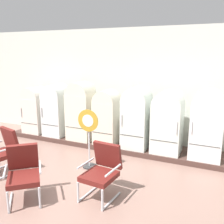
{
  "coord_description": "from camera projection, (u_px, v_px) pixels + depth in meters",
  "views": [
    {
      "loc": [
        2.86,
        -3.18,
        2.56
      ],
      "look_at": [
        0.16,
        2.75,
        1.05
      ],
      "focal_mm": 41.28,
      "sensor_mm": 36.0,
      "label": 1
    }
  ],
  "objects": [
    {
      "name": "refrigerator_2",
      "position": [
        81.0,
        109.0,
        7.24
      ],
      "size": [
        0.7,
        0.62,
        1.64
      ],
      "color": "silver",
      "rests_on": "display_plinth"
    },
    {
      "name": "back_wall",
      "position": [
        120.0,
        86.0,
        7.43
      ],
      "size": [
        11.76,
        0.12,
        3.23
      ],
      "color": "silver",
      "rests_on": "ground"
    },
    {
      "name": "display_plinth",
      "position": [
        111.0,
        144.0,
        7.22
      ],
      "size": [
        6.4,
        0.95,
        0.13
      ],
      "primitive_type": "cube",
      "color": "#4B332C",
      "rests_on": "ground"
    },
    {
      "name": "armchair_center",
      "position": [
        23.0,
        171.0,
        4.53
      ],
      "size": [
        0.87,
        0.88,
        0.97
      ],
      "color": "silver",
      "rests_on": "ground"
    },
    {
      "name": "refrigerator_3",
      "position": [
        107.0,
        116.0,
        6.94
      ],
      "size": [
        0.62,
        0.64,
        1.46
      ],
      "color": "silver",
      "rests_on": "display_plinth"
    },
    {
      "name": "refrigerator_0",
      "position": [
        36.0,
        109.0,
        7.97
      ],
      "size": [
        0.65,
        0.71,
        1.4
      ],
      "color": "silver",
      "rests_on": "display_plinth"
    },
    {
      "name": "refrigerator_6",
      "position": [
        207.0,
        123.0,
        5.89
      ],
      "size": [
        0.71,
        0.63,
        1.64
      ],
      "color": "white",
      "rests_on": "display_plinth"
    },
    {
      "name": "ground",
      "position": [
        40.0,
        202.0,
        4.56
      ],
      "size": [
        12.0,
        10.0,
        0.05
      ],
      "primitive_type": "cube",
      "color": "#89695D"
    },
    {
      "name": "refrigerator_5",
      "position": [
        167.0,
        120.0,
        6.27
      ],
      "size": [
        0.7,
        0.64,
        1.56
      ],
      "color": "silver",
      "rests_on": "display_plinth"
    },
    {
      "name": "armchair_left",
      "position": [
        2.0,
        150.0,
        5.53
      ],
      "size": [
        0.72,
        0.82,
        0.97
      ],
      "color": "silver",
      "rests_on": "ground"
    },
    {
      "name": "refrigerator_1",
      "position": [
        56.0,
        108.0,
        7.65
      ],
      "size": [
        0.64,
        0.72,
        1.53
      ],
      "color": "silver",
      "rests_on": "display_plinth"
    },
    {
      "name": "armchair_right",
      "position": [
        102.0,
        169.0,
        4.61
      ],
      "size": [
        0.65,
        0.75,
        0.97
      ],
      "color": "silver",
      "rests_on": "ground"
    },
    {
      "name": "sign_stand",
      "position": [
        89.0,
        139.0,
        5.75
      ],
      "size": [
        0.5,
        0.32,
        1.35
      ],
      "color": "#2D2D30",
      "rests_on": "ground"
    },
    {
      "name": "refrigerator_4",
      "position": [
        137.0,
        116.0,
        6.62
      ],
      "size": [
        0.66,
        0.72,
        1.6
      ],
      "color": "silver",
      "rests_on": "display_plinth"
    }
  ]
}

